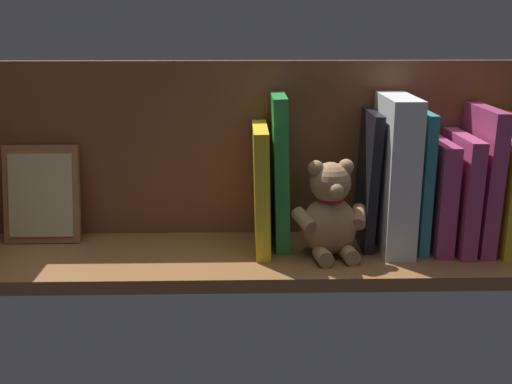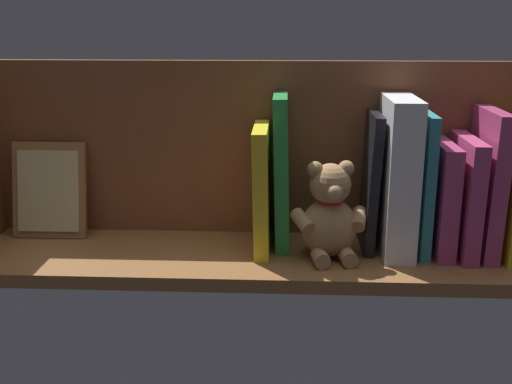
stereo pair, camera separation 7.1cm
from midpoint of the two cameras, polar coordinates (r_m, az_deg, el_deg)
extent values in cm
cube|color=brown|center=(104.77, 1.96, -5.95)|extent=(98.89, 24.20, 2.20)
cube|color=brown|center=(109.47, 2.12, 3.96)|extent=(98.89, 1.50, 30.53)
cube|color=yellow|center=(109.85, 23.63, -0.56)|extent=(2.13, 14.84, 18.57)
cube|color=#B23F72|center=(108.31, 22.15, 0.77)|extent=(2.86, 14.40, 23.65)
cube|color=#B23F72|center=(107.56, 20.37, -0.36)|extent=(2.65, 14.87, 19.23)
cube|color=#B23F72|center=(107.13, 18.44, -0.51)|extent=(2.90, 13.87, 18.24)
cube|color=teal|center=(106.09, 16.86, 0.83)|extent=(1.65, 13.00, 23.11)
cube|color=white|center=(104.10, 14.79, 1.39)|extent=(4.91, 14.40, 25.50)
cube|color=black|center=(105.19, 12.37, 0.93)|extent=(2.40, 11.39, 22.80)
ellipsoid|color=tan|center=(101.62, 8.70, -3.28)|extent=(10.39, 9.60, 9.64)
sphere|color=tan|center=(99.49, 8.88, 0.70)|extent=(6.63, 6.63, 6.63)
sphere|color=tan|center=(99.57, 10.31, 2.12)|extent=(2.56, 2.56, 2.56)
sphere|color=tan|center=(98.24, 7.54, 2.06)|extent=(2.56, 2.56, 2.56)
sphere|color=tan|center=(97.01, 9.30, -0.02)|extent=(2.56, 2.56, 2.56)
cylinder|color=tan|center=(101.29, 11.42, -2.47)|extent=(3.08, 5.07, 3.57)
cylinder|color=tan|center=(98.87, 6.36, -2.70)|extent=(4.30, 5.23, 3.57)
cylinder|color=tan|center=(99.76, 10.44, -5.90)|extent=(3.13, 3.99, 2.56)
cylinder|color=tan|center=(98.61, 8.02, -6.05)|extent=(3.13, 3.99, 2.56)
torus|color=red|center=(100.20, 8.81, -0.75)|extent=(5.07, 5.07, 0.75)
cube|color=green|center=(103.67, 4.33, 1.82)|extent=(2.99, 10.82, 25.53)
cube|color=yellow|center=(102.58, 2.53, 0.30)|extent=(2.77, 14.27, 20.69)
cube|color=#9E6B3D|center=(114.04, -16.72, 0.16)|extent=(12.89, 4.67, 16.79)
cube|color=beige|center=(113.39, -16.84, 0.06)|extent=(10.83, 3.29, 13.97)
camera|label=1|loc=(0.04, -87.98, 0.57)|focal=43.61mm
camera|label=2|loc=(0.04, 92.02, -0.57)|focal=43.61mm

